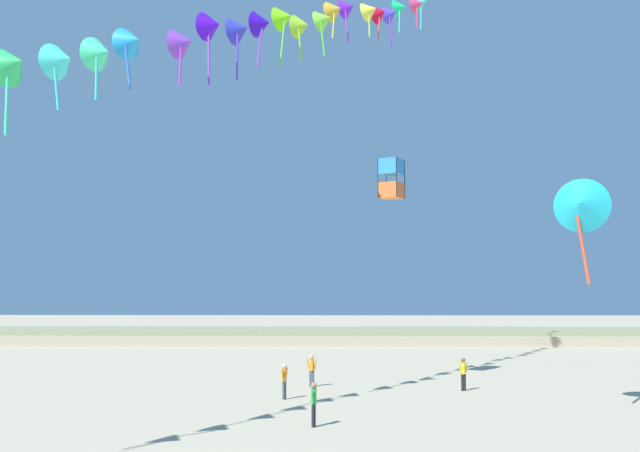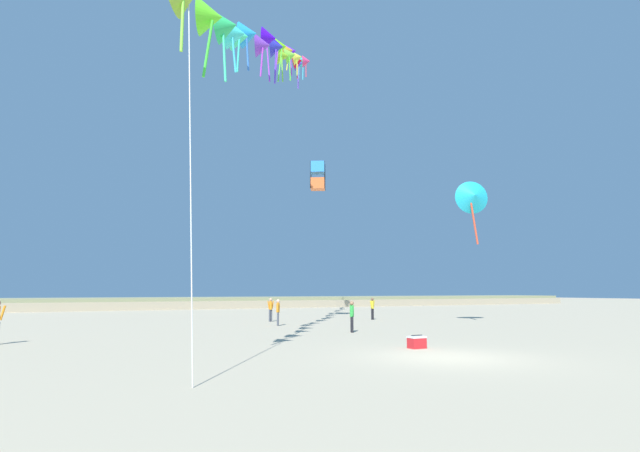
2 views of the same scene
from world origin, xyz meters
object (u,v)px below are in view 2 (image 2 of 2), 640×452
object	(u,v)px
beach_cooler	(417,342)
large_kite_mid_trail	(318,176)
person_near_right	(278,310)
person_mid_center	(271,308)
person_near_left	(352,314)
large_kite_low_lead	(473,196)
person_far_right	(372,307)

from	to	relation	value
beach_cooler	large_kite_mid_trail	bearing A→B (deg)	74.35
person_near_right	person_mid_center	world-z (taller)	person_mid_center
person_near_left	large_kite_low_lead	distance (m)	12.37
person_mid_center	person_near_left	bearing A→B (deg)	-87.58
person_near_left	beach_cooler	world-z (taller)	person_near_left
person_near_left	large_kite_mid_trail	bearing A→B (deg)	71.72
person_near_left	person_mid_center	bearing A→B (deg)	92.42
person_mid_center	beach_cooler	xyz separation A→B (m)	(-0.92, -16.50, -0.67)
person_near_right	beach_cooler	size ratio (longest dim) A/B	2.60
large_kite_low_lead	large_kite_mid_trail	distance (m)	11.32
beach_cooler	person_near_left	bearing A→B (deg)	78.79
person_near_right	person_near_left	bearing A→B (deg)	-76.21
large_kite_low_lead	large_kite_mid_trail	bearing A→B (deg)	125.30
person_far_right	person_near_right	bearing A→B (deg)	-161.69
large_kite_mid_trail	person_near_left	bearing A→B (deg)	-108.28
large_kite_low_lead	beach_cooler	world-z (taller)	large_kite_low_lead
person_near_left	large_kite_low_lead	size ratio (longest dim) A/B	0.36
person_near_right	large_kite_low_lead	xyz separation A→B (m)	(11.46, -3.91, 6.97)
large_kite_low_lead	beach_cooler	distance (m)	16.22
person_mid_center	large_kite_mid_trail	distance (m)	10.38
person_near_right	large_kite_mid_trail	bearing A→B (deg)	45.08
person_near_right	large_kite_low_lead	bearing A→B (deg)	-18.83
person_mid_center	beach_cooler	size ratio (longest dim) A/B	2.64
large_kite_low_lead	large_kite_mid_trail	world-z (taller)	large_kite_mid_trail
person_near_right	beach_cooler	xyz separation A→B (m)	(0.11, -12.64, -0.66)
person_near_left	beach_cooler	distance (m)	6.90
beach_cooler	large_kite_low_lead	bearing A→B (deg)	37.60
person_mid_center	beach_cooler	world-z (taller)	person_mid_center
person_mid_center	beach_cooler	distance (m)	16.54
person_near_left	large_kite_mid_trail	distance (m)	14.98
person_mid_center	large_kite_mid_trail	xyz separation A→B (m)	(4.05, 1.24, 9.47)
large_kite_mid_trail	person_far_right	bearing A→B (deg)	-38.33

